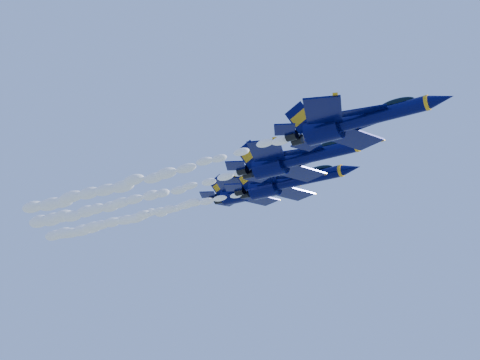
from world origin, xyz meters
The scene contains 8 objects.
jet_lead centered at (14.75, -13.88, 148.34)m, with size 15.53×12.74×5.77m.
smoke_trail_jet_lead centered at (-11.11, -13.88, 147.95)m, with size 38.44×1.73×1.56m, color white.
jet_second centered at (3.06, -2.80, 151.18)m, with size 17.76×14.57×6.60m.
smoke_trail_jet_second centered at (-23.75, -2.80, 150.77)m, with size 38.44×1.98×1.78m, color white.
jet_third centered at (-3.30, 6.88, 152.65)m, with size 18.38×15.07×6.83m.
smoke_trail_jet_third centered at (-30.37, 6.88, 152.24)m, with size 38.44×2.05×1.84m, color white.
jet_fourth centered at (-11.89, 12.19, 154.78)m, with size 17.71×14.52×6.58m.
smoke_trail_jet_fourth centered at (-38.67, 12.19, 154.37)m, with size 38.44×1.97×1.78m, color white.
Camera 1 is at (32.59, -60.83, 123.94)m, focal length 45.00 mm.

